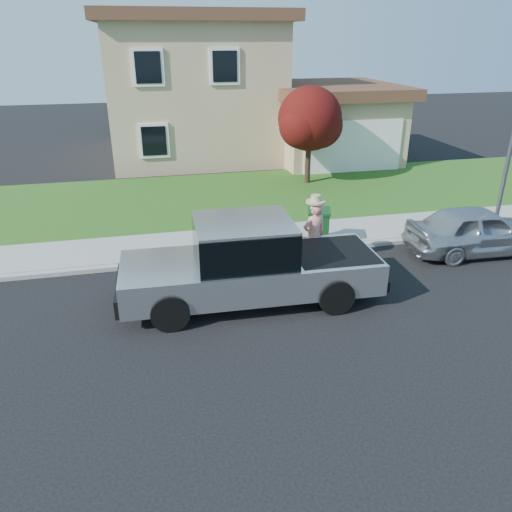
# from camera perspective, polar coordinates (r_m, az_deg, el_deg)

# --- Properties ---
(ground) EXTENTS (80.00, 80.00, 0.00)m
(ground) POSITION_cam_1_polar(r_m,az_deg,el_deg) (11.82, 2.26, -5.76)
(ground) COLOR black
(ground) RESTS_ON ground
(curb) EXTENTS (40.00, 0.20, 0.12)m
(curb) POSITION_cam_1_polar(r_m,az_deg,el_deg) (14.53, 3.13, 0.45)
(curb) COLOR gray
(curb) RESTS_ON ground
(sidewalk) EXTENTS (40.00, 2.00, 0.15)m
(sidewalk) POSITION_cam_1_polar(r_m,az_deg,el_deg) (15.50, 2.03, 2.09)
(sidewalk) COLOR gray
(sidewalk) RESTS_ON ground
(lawn) EXTENTS (40.00, 7.00, 0.10)m
(lawn) POSITION_cam_1_polar(r_m,az_deg,el_deg) (19.64, -1.33, 6.83)
(lawn) COLOR #1E4C15
(lawn) RESTS_ON ground
(house) EXTENTS (14.00, 11.30, 6.85)m
(house) POSITION_cam_1_polar(r_m,az_deg,el_deg) (26.71, -4.29, 18.21)
(house) COLOR tan
(house) RESTS_ON ground
(pickup_truck) EXTENTS (6.22, 2.47, 2.02)m
(pickup_truck) POSITION_cam_1_polar(r_m,az_deg,el_deg) (11.67, -0.75, -0.94)
(pickup_truck) COLOR black
(pickup_truck) RESTS_ON ground
(woman) EXTENTS (0.79, 0.63, 2.08)m
(woman) POSITION_cam_1_polar(r_m,az_deg,el_deg) (13.37, 6.63, 2.44)
(woman) COLOR #E48E7D
(woman) RESTS_ON ground
(sedan) EXTENTS (4.20, 1.83, 1.41)m
(sedan) POSITION_cam_1_polar(r_m,az_deg,el_deg) (15.73, 24.08, 2.71)
(sedan) COLOR #B6B9BE
(sedan) RESTS_ON ground
(ornamental_tree) EXTENTS (2.86, 2.58, 3.93)m
(ornamental_tree) POSITION_cam_1_polar(r_m,az_deg,el_deg) (21.01, 6.25, 15.01)
(ornamental_tree) COLOR black
(ornamental_tree) RESTS_ON lawn
(trash_bin) EXTENTS (0.85, 0.91, 1.06)m
(trash_bin) POSITION_cam_1_polar(r_m,az_deg,el_deg) (14.80, 7.16, 3.35)
(trash_bin) COLOR #0F3917
(trash_bin) RESTS_ON sidewalk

